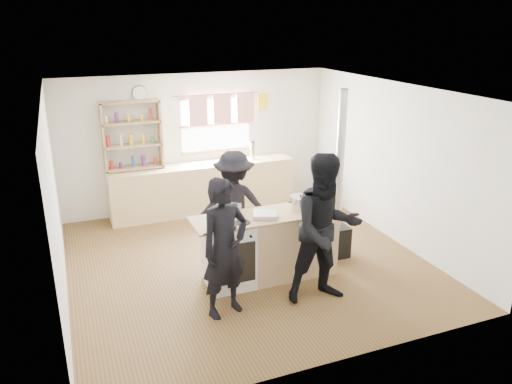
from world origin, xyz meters
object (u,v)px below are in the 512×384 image
roast_tray (265,215)px  person_near_left (225,248)px  stockpot_stove (234,210)px  person_far (234,204)px  bread_board (323,204)px  thermos (253,151)px  skillet_greens (224,226)px  person_near_right (326,229)px  stockpot_counter (300,203)px  flue_heater (337,215)px  cooking_island (270,246)px

roast_tray → person_near_left: (-0.74, -0.56, -0.11)m
stockpot_stove → person_far: 0.78m
bread_board → person_near_left: bearing=-160.1°
thermos → skillet_greens: thermos is taller
bread_board → person_near_right: person_near_right is taller
stockpot_counter → flue_heater: size_ratio=0.12×
bread_board → person_near_right: 0.83m
bread_board → person_near_right: size_ratio=0.18×
thermos → skillet_greens: size_ratio=0.74×
stockpot_stove → person_near_right: size_ratio=0.11×
person_far → stockpot_counter: bearing=146.3°
skillet_greens → stockpot_stove: stockpot_stove is taller
stockpot_counter → person_near_right: bearing=-92.8°
skillet_greens → bread_board: (1.50, 0.18, 0.02)m
cooking_island → stockpot_stove: 0.73m
person_near_right → cooking_island: bearing=122.7°
person_near_left → stockpot_stove: bearing=46.9°
stockpot_stove → person_near_right: (0.88, -0.92, -0.05)m
thermos → stockpot_counter: thermos is taller
skillet_greens → person_near_left: (-0.13, -0.41, -0.10)m
roast_tray → person_near_right: bearing=-54.1°
cooking_island → flue_heater: bearing=11.3°
thermos → stockpot_counter: size_ratio=1.09×
bread_board → person_far: (-1.00, 0.88, -0.17)m
skillet_greens → stockpot_counter: stockpot_counter is taller
skillet_greens → stockpot_stove: bearing=54.5°
flue_heater → bread_board: bearing=-144.9°
person_near_left → bread_board: bearing=3.1°
stockpot_stove → person_near_right: bearing=-46.3°
roast_tray → person_far: person_far is taller
person_far → thermos: bearing=-100.4°
cooking_island → roast_tray: (-0.10, -0.07, 0.50)m
cooking_island → stockpot_counter: size_ratio=6.70×
person_near_left → cooking_island: bearing=20.0°
cooking_island → thermos: bearing=73.4°
stockpot_stove → flue_heater: (1.65, 0.10, -0.35)m
stockpot_counter → roast_tray: bearing=-172.3°
thermos → flue_heater: 2.59m
roast_tray → stockpot_stove: bearing=150.1°
cooking_island → person_near_right: bearing=-62.3°
thermos → flue_heater: bearing=-82.1°
roast_tray → flue_heater: (1.28, 0.31, -0.31)m
bread_board → flue_heater: flue_heater is taller
roast_tray → person_near_right: 0.88m
person_near_left → person_near_right: bearing=-23.7°
stockpot_counter → flue_heater: bearing=17.9°
cooking_island → stockpot_stove: (-0.47, 0.13, 0.54)m
stockpot_counter → person_near_left: 1.45m
cooking_island → stockpot_counter: (0.45, -0.00, 0.56)m
thermos → bread_board: size_ratio=0.95×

